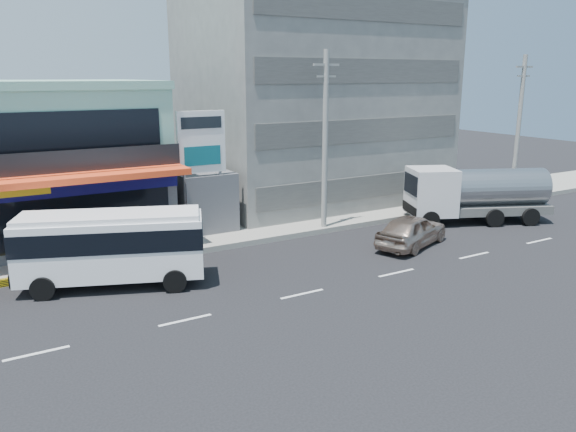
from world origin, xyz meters
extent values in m
plane|color=black|center=(0.00, 0.00, 0.00)|extent=(120.00, 120.00, 0.00)
cube|color=gray|center=(5.00, 9.50, 0.15)|extent=(70.00, 5.00, 0.30)
cube|color=#444449|center=(-8.00, 14.00, 2.00)|extent=(12.00, 10.00, 4.00)
cube|color=#83BAA0|center=(-8.00, 14.00, 6.00)|extent=(12.00, 10.00, 4.00)
cube|color=#F6461D|center=(-8.00, 8.20, 4.15)|extent=(12.40, 1.80, 0.30)
cube|color=#0D0C56|center=(-8.00, 8.95, 3.60)|extent=(12.00, 0.12, 0.80)
cube|color=black|center=(-8.00, 8.98, 2.10)|extent=(11.00, 0.06, 2.60)
cube|color=gray|center=(10.00, 15.00, 7.00)|extent=(16.00, 12.00, 14.00)
cube|color=#444449|center=(0.00, 12.00, 1.75)|extent=(3.00, 6.00, 3.50)
cylinder|color=slate|center=(0.00, 11.00, 3.58)|extent=(1.50, 1.50, 0.15)
cylinder|color=gray|center=(-1.50, 9.20, 3.25)|extent=(0.16, 0.16, 6.50)
cylinder|color=gray|center=(0.50, 9.20, 3.25)|extent=(0.16, 0.16, 6.50)
cube|color=white|center=(-0.50, 9.20, 5.30)|extent=(2.60, 0.18, 3.20)
cylinder|color=#999993|center=(6.00, 7.40, 5.00)|extent=(0.30, 0.30, 10.00)
cube|color=#999993|center=(6.00, 7.40, 9.20)|extent=(1.60, 0.12, 0.12)
cube|color=#999993|center=(6.00, 7.40, 8.60)|extent=(1.20, 0.10, 0.10)
cylinder|color=#999993|center=(22.00, 7.40, 5.00)|extent=(0.30, 0.30, 10.00)
cube|color=#999993|center=(22.00, 7.40, 9.20)|extent=(1.60, 0.12, 0.12)
cube|color=#999993|center=(22.00, 7.40, 8.60)|extent=(1.20, 0.10, 0.10)
cube|color=white|center=(-6.37, 4.82, 1.71)|extent=(7.83, 4.86, 2.46)
cube|color=black|center=(-6.37, 4.82, 2.19)|extent=(7.90, 4.93, 0.91)
cube|color=white|center=(-6.37, 4.82, 3.05)|extent=(7.55, 4.58, 0.21)
cylinder|color=black|center=(-9.19, 4.63, 0.48)|extent=(1.01, 0.62, 0.96)
cylinder|color=black|center=(-8.35, 6.83, 0.48)|extent=(1.01, 0.62, 0.96)
cylinder|color=black|center=(-4.39, 2.81, 0.48)|extent=(1.01, 0.62, 0.96)
cylinder|color=black|center=(-3.56, 5.01, 0.48)|extent=(1.01, 0.62, 0.96)
imported|color=#BEA491|center=(8.38, 2.78, 0.85)|extent=(5.38, 3.66, 1.70)
cube|color=silver|center=(12.52, 5.72, 1.96)|extent=(3.34, 3.34, 2.75)
cube|color=#595956|center=(15.24, 4.54, 0.85)|extent=(8.69, 5.50, 0.53)
cylinder|color=gray|center=(16.21, 4.12, 2.12)|extent=(6.32, 4.40, 2.22)
cylinder|color=black|center=(11.65, 4.77, 0.53)|extent=(1.10, 0.71, 1.06)
cylinder|color=black|center=(12.62, 7.00, 0.53)|extent=(1.10, 0.71, 1.06)
cylinder|color=black|center=(15.24, 3.21, 0.53)|extent=(1.10, 0.71, 1.06)
cylinder|color=black|center=(16.21, 5.45, 0.53)|extent=(1.10, 0.71, 1.06)
cylinder|color=black|center=(17.28, 2.33, 0.53)|extent=(1.10, 0.71, 1.06)
cylinder|color=black|center=(18.25, 4.56, 0.53)|extent=(1.10, 0.71, 1.06)
imported|color=maroon|center=(-6.25, 5.31, 0.47)|extent=(1.90, 1.02, 0.95)
imported|color=#66594C|center=(-6.25, 5.31, 1.44)|extent=(0.55, 0.71, 1.73)
camera|label=1|loc=(-11.26, -18.18, 8.67)|focal=35.00mm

